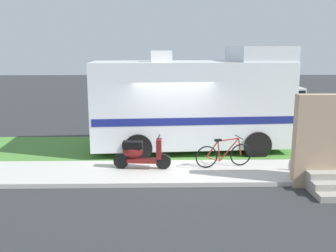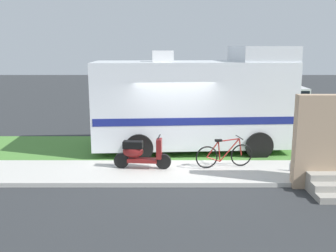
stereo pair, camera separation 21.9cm
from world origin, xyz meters
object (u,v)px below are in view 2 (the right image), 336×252
object	(u,v)px
bicycle	(223,155)
bottle_green	(289,167)
motorhome_rv	(193,102)
scooter	(139,153)
pickup_truck_near	(295,104)
bottle_spare	(305,169)

from	to	relation	value
bicycle	bottle_green	xyz separation A→B (m)	(1.83, -0.34, -0.25)
motorhome_rv	scooter	distance (m)	3.18
motorhome_rv	pickup_truck_near	distance (m)	7.14
bottle_green	motorhome_rv	bearing A→B (deg)	133.83
motorhome_rv	bicycle	distance (m)	2.72
motorhome_rv	scooter	bearing A→B (deg)	-125.07
motorhome_rv	scooter	size ratio (longest dim) A/B	4.07
pickup_truck_near	bottle_spare	bearing A→B (deg)	-106.42
bottle_spare	bicycle	bearing A→B (deg)	166.20
bottle_spare	scooter	bearing A→B (deg)	174.71
motorhome_rv	bottle_spare	bearing A→B (deg)	-44.41
pickup_truck_near	bottle_spare	distance (m)	8.06
motorhome_rv	bottle_spare	distance (m)	4.35
bicycle	pickup_truck_near	world-z (taller)	pickup_truck_near
scooter	bottle_spare	size ratio (longest dim) A/B	5.48
scooter	bottle_spare	bearing A→B (deg)	-5.29
bicycle	bottle_spare	size ratio (longest dim) A/B	5.59
motorhome_rv	bottle_green	xyz separation A→B (m)	(2.55, -2.66, -1.47)
pickup_truck_near	bottle_green	world-z (taller)	pickup_truck_near
scooter	bicycle	size ratio (longest dim) A/B	0.98
pickup_truck_near	bottle_spare	world-z (taller)	pickup_truck_near
scooter	bottle_spare	distance (m)	4.66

